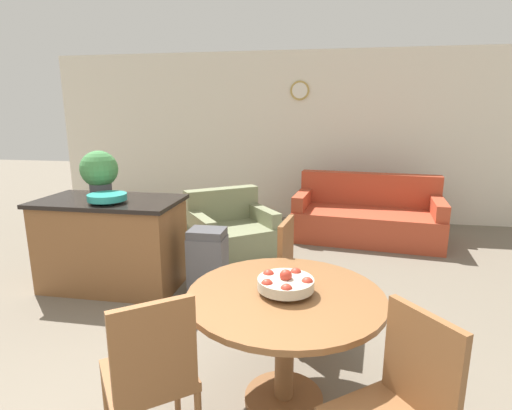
{
  "coord_description": "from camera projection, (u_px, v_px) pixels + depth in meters",
  "views": [
    {
      "loc": [
        0.63,
        -1.2,
        1.75
      ],
      "look_at": [
        0.02,
        2.28,
        0.92
      ],
      "focal_mm": 28.0,
      "sensor_mm": 36.0,
      "label": 1
    }
  ],
  "objects": [
    {
      "name": "wall_back",
      "position": [
        288.0,
        137.0,
        6.55
      ],
      "size": [
        8.0,
        0.09,
        2.7
      ],
      "color": "silver",
      "rests_on": "ground_plane"
    },
    {
      "name": "dining_table",
      "position": [
        285.0,
        319.0,
        2.35
      ],
      "size": [
        1.15,
        1.15,
        0.72
      ],
      "color": "brown",
      "rests_on": "ground_plane"
    },
    {
      "name": "dining_chair_near_left",
      "position": [
        151.0,
        371.0,
        1.93
      ],
      "size": [
        0.59,
        0.59,
        0.94
      ],
      "rotation": [
        0.0,
        0.0,
        6.94
      ],
      "color": "brown",
      "rests_on": "ground_plane"
    },
    {
      "name": "dining_chair_near_right",
      "position": [
        399.0,
        408.0,
        1.69
      ],
      "size": [
        0.59,
        0.59,
        0.94
      ],
      "rotation": [
        0.0,
        0.0,
        8.51
      ],
      "color": "brown",
      "rests_on": "ground_plane"
    },
    {
      "name": "dining_chair_far_side",
      "position": [
        300.0,
        272.0,
        3.13
      ],
      "size": [
        0.47,
        0.47,
        0.94
      ],
      "rotation": [
        0.0,
        0.0,
        4.58
      ],
      "color": "brown",
      "rests_on": "ground_plane"
    },
    {
      "name": "fruit_bowl",
      "position": [
        286.0,
        283.0,
        2.3
      ],
      "size": [
        0.33,
        0.33,
        0.15
      ],
      "color": "#B7B29E",
      "rests_on": "dining_table"
    },
    {
      "name": "kitchen_island",
      "position": [
        112.0,
        243.0,
        4.03
      ],
      "size": [
        1.39,
        0.77,
        0.91
      ],
      "color": "brown",
      "rests_on": "ground_plane"
    },
    {
      "name": "teal_bowl",
      "position": [
        107.0,
        197.0,
        3.77
      ],
      "size": [
        0.36,
        0.36,
        0.09
      ],
      "color": "teal",
      "rests_on": "kitchen_island"
    },
    {
      "name": "potted_plant",
      "position": [
        99.0,
        171.0,
        4.07
      ],
      "size": [
        0.37,
        0.37,
        0.46
      ],
      "color": "#4C4C51",
      "rests_on": "kitchen_island"
    },
    {
      "name": "trash_bin",
      "position": [
        208.0,
        262.0,
        3.88
      ],
      "size": [
        0.35,
        0.28,
        0.66
      ],
      "color": "#56565B",
      "rests_on": "ground_plane"
    },
    {
      "name": "couch",
      "position": [
        367.0,
        217.0,
        5.63
      ],
      "size": [
        2.07,
        1.21,
        0.89
      ],
      "rotation": [
        0.0,
        0.0,
        -0.12
      ],
      "color": "#B24228",
      "rests_on": "ground_plane"
    },
    {
      "name": "armchair",
      "position": [
        231.0,
        234.0,
        4.93
      ],
      "size": [
        1.26,
        1.24,
        0.81
      ],
      "rotation": [
        0.0,
        0.0,
        0.64
      ],
      "color": "#7A7F5B",
      "rests_on": "ground_plane"
    }
  ]
}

